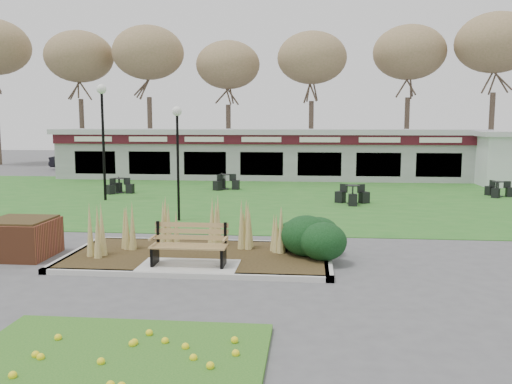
# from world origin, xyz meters

# --- Properties ---
(ground) EXTENTS (100.00, 100.00, 0.00)m
(ground) POSITION_xyz_m (0.00, 0.00, 0.00)
(ground) COLOR #515154
(ground) RESTS_ON ground
(lawn) EXTENTS (34.00, 16.00, 0.02)m
(lawn) POSITION_xyz_m (0.00, 12.00, 0.01)
(lawn) COLOR #256A21
(lawn) RESTS_ON ground
(flower_bed) EXTENTS (4.20, 3.00, 0.16)m
(flower_bed) POSITION_xyz_m (0.00, -4.60, 0.07)
(flower_bed) COLOR #26621C
(flower_bed) RESTS_ON ground
(planting_bed) EXTENTS (6.75, 3.40, 1.27)m
(planting_bed) POSITION_xyz_m (1.27, 1.35, 0.37)
(planting_bed) COLOR black
(planting_bed) RESTS_ON ground
(park_bench) EXTENTS (1.70, 0.66, 0.93)m
(park_bench) POSITION_xyz_m (0.00, 0.25, 0.59)
(park_bench) COLOR #987144
(park_bench) RESTS_ON ground
(brick_planter) EXTENTS (1.50, 1.50, 0.95)m
(brick_planter) POSITION_xyz_m (-4.40, 1.00, 0.48)
(brick_planter) COLOR brown
(brick_planter) RESTS_ON ground
(food_pavilion) EXTENTS (24.60, 3.40, 2.90)m
(food_pavilion) POSITION_xyz_m (0.00, 19.96, 1.48)
(food_pavilion) COLOR gray
(food_pavilion) RESTS_ON ground
(tree_backdrop) EXTENTS (47.24, 5.24, 10.36)m
(tree_backdrop) POSITION_xyz_m (0.00, 28.00, 8.36)
(tree_backdrop) COLOR #47382B
(tree_backdrop) RESTS_ON ground
(lamp_post_mid_left) EXTENTS (0.32, 0.32, 3.82)m
(lamp_post_mid_left) POSITION_xyz_m (-1.70, 6.16, 2.78)
(lamp_post_mid_left) COLOR black
(lamp_post_mid_left) RESTS_ON ground
(lamp_post_far_left) EXTENTS (0.40, 0.40, 4.86)m
(lamp_post_far_left) POSITION_xyz_m (-5.95, 10.54, 3.54)
(lamp_post_far_left) COLOR black
(lamp_post_far_left) RESTS_ON ground
(bistro_set_a) EXTENTS (1.19, 1.31, 0.70)m
(bistro_set_a) POSITION_xyz_m (-6.13, 12.82, 0.25)
(bistro_set_a) COLOR black
(bistro_set_a) RESTS_ON ground
(bistro_set_b) EXTENTS (1.24, 1.40, 0.74)m
(bistro_set_b) POSITION_xyz_m (-1.47, 14.70, 0.27)
(bistro_set_b) COLOR black
(bistro_set_b) RESTS_ON ground
(bistro_set_c) EXTENTS (1.43, 1.27, 0.76)m
(bistro_set_c) POSITION_xyz_m (4.40, 10.50, 0.27)
(bistro_set_c) COLOR black
(bistro_set_c) RESTS_ON ground
(bistro_set_d) EXTENTS (1.11, 1.27, 0.67)m
(bistro_set_d) POSITION_xyz_m (11.02, 13.30, 0.24)
(bistro_set_d) COLOR black
(bistro_set_d) RESTS_ON ground
(car_black) EXTENTS (3.84, 1.57, 1.24)m
(car_black) POSITION_xyz_m (-13.43, 24.86, 0.62)
(car_black) COLOR black
(car_black) RESTS_ON ground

